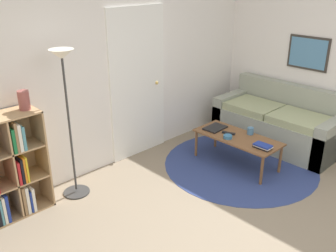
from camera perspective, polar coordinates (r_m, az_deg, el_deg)
The scene contains 13 objects.
ground_plane at distance 3.83m, azimuth 15.97°, elevation -16.76°, with size 14.00×14.00×0.00m, color gray.
wall_back at distance 4.73m, azimuth -7.90°, elevation 9.11°, with size 7.72×0.11×2.60m.
wall_right at distance 5.77m, azimuth 19.60°, elevation 10.61°, with size 0.08×5.36×2.60m.
rug at distance 5.07m, azimuth 10.92°, elevation -5.73°, with size 1.99×1.99×0.01m.
floor_lamp at distance 4.00m, azimuth -15.42°, elevation 5.86°, with size 0.30×0.30×1.66m.
couch at distance 5.71m, azimuth 16.56°, elevation 0.35°, with size 0.81×1.77×0.85m.
coffee_table at distance 4.92m, azimuth 10.52°, elevation -1.97°, with size 0.50×1.12×0.40m.
laptop at distance 5.10m, azimuth 7.20°, elevation -0.28°, with size 0.31×0.23×0.02m.
bowl at distance 4.82m, azimuth 9.10°, elevation -1.62°, with size 0.11×0.11×0.04m.
book_stack_on_table at distance 4.64m, azimuth 14.25°, elevation -3.02°, with size 0.14×0.22×0.05m.
cup at distance 4.99m, azimuth 12.45°, elevation -0.74°, with size 0.08×0.08×0.09m.
remote at distance 4.96m, azimuth 9.22°, elevation -1.08°, with size 0.10×0.18×0.02m.
vase_on_shelf at distance 3.96m, azimuth -21.10°, elevation 3.69°, with size 0.11×0.11×0.20m.
Camera 1 is at (-2.69, -1.33, 2.38)m, focal length 40.00 mm.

